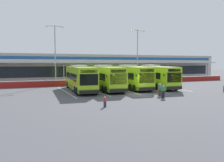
{
  "coord_description": "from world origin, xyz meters",
  "views": [
    {
      "loc": [
        -14.54,
        -25.84,
        4.05
      ],
      "look_at": [
        -2.63,
        3.0,
        1.6
      ],
      "focal_mm": 36.48,
      "sensor_mm": 36.0,
      "label": 1
    }
  ],
  "objects": [
    {
      "name": "bay_stripe_mid_east",
      "position": [
        8.4,
        6.0,
        0.0
      ],
      "size": [
        0.14,
        13.0,
        0.01
      ],
      "primitive_type": "cube",
      "color": "silver",
      "rests_on": "ground"
    },
    {
      "name": "bay_stripe_centre",
      "position": [
        4.2,
        6.0,
        0.0
      ],
      "size": [
        0.14,
        13.0,
        0.01
      ],
      "primitive_type": "cube",
      "color": "silver",
      "rests_on": "ground"
    },
    {
      "name": "bay_stripe_far_west",
      "position": [
        -8.4,
        6.0,
        0.0
      ],
      "size": [
        0.14,
        13.0,
        0.01
      ],
      "primitive_type": "cube",
      "color": "silver",
      "rests_on": "ground"
    },
    {
      "name": "bay_stripe_west",
      "position": [
        -4.2,
        6.0,
        0.0
      ],
      "size": [
        0.14,
        13.0,
        0.01
      ],
      "primitive_type": "cube",
      "color": "silver",
      "rests_on": "ground"
    },
    {
      "name": "pedestrian_child",
      "position": [
        -7.22,
        -6.42,
        0.54
      ],
      "size": [
        0.33,
        0.2,
        1.0
      ],
      "color": "#33333D",
      "rests_on": "ground"
    },
    {
      "name": "coach_bus_centre",
      "position": [
        2.04,
        6.77,
        1.79
      ],
      "size": [
        3.61,
        12.3,
        3.78
      ],
      "color": "#9ED11E",
      "rests_on": "ground"
    },
    {
      "name": "bay_stripe_mid_west",
      "position": [
        0.0,
        6.0,
        0.0
      ],
      "size": [
        0.14,
        13.0,
        0.01
      ],
      "primitive_type": "cube",
      "color": "silver",
      "rests_on": "ground"
    },
    {
      "name": "coach_bus_left_centre",
      "position": [
        -2.34,
        6.5,
        1.79
      ],
      "size": [
        3.61,
        12.3,
        3.78
      ],
      "color": "#9ED11E",
      "rests_on": "ground"
    },
    {
      "name": "ground_plane",
      "position": [
        0.0,
        0.0,
        0.0
      ],
      "size": [
        200.0,
        200.0,
        0.0
      ],
      "primitive_type": "plane",
      "color": "#4C4C51"
    },
    {
      "name": "lamp_post_west",
      "position": [
        -8.08,
        17.46,
        6.29
      ],
      "size": [
        3.24,
        0.28,
        11.0
      ],
      "color": "#9E9EA3",
      "rests_on": "ground"
    },
    {
      "name": "coach_bus_right_centre",
      "position": [
        6.14,
        6.25,
        1.79
      ],
      "size": [
        3.61,
        12.3,
        3.78
      ],
      "color": "#9ED11E",
      "rests_on": "ground"
    },
    {
      "name": "terminal_building",
      "position": [
        -0.0,
        26.91,
        3.01
      ],
      "size": [
        70.0,
        13.0,
        6.0
      ],
      "color": "silver",
      "rests_on": "ground"
    },
    {
      "name": "red_barrier_wall",
      "position": [
        0.0,
        14.5,
        0.56
      ],
      "size": [
        60.0,
        0.4,
        1.1
      ],
      "color": "maroon",
      "rests_on": "ground"
    },
    {
      "name": "pedestrian_in_dark_coat",
      "position": [
        0.93,
        -3.94,
        0.87
      ],
      "size": [
        0.53,
        0.39,
        1.62
      ],
      "color": "black",
      "rests_on": "ground"
    },
    {
      "name": "pedestrian_with_handbag",
      "position": [
        1.51,
        -2.42,
        0.86
      ],
      "size": [
        0.63,
        0.37,
        1.62
      ],
      "color": "#4C4238",
      "rests_on": "ground"
    },
    {
      "name": "lamp_post_centre",
      "position": [
        8.68,
        16.4,
        6.29
      ],
      "size": [
        3.24,
        0.28,
        11.0
      ],
      "color": "#9E9EA3",
      "rests_on": "ground"
    },
    {
      "name": "coach_bus_leftmost",
      "position": [
        -6.21,
        6.6,
        1.79
      ],
      "size": [
        3.61,
        12.3,
        3.78
      ],
      "color": "#9ED11E",
      "rests_on": "ground"
    }
  ]
}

